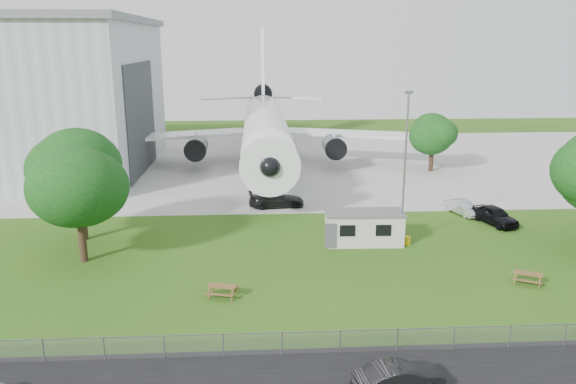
{
  "coord_description": "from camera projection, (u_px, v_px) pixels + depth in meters",
  "views": [
    {
      "loc": [
        -3.17,
        -35.28,
        15.66
      ],
      "look_at": [
        -0.68,
        8.0,
        4.0
      ],
      "focal_mm": 35.0,
      "sensor_mm": 36.0,
      "label": 1
    }
  ],
  "objects": [
    {
      "name": "airliner",
      "position": [
        265.0,
        126.0,
        71.34
      ],
      "size": [
        46.36,
        47.73,
        17.69
      ],
      "color": "white",
      "rests_on": "ground"
    },
    {
      "name": "tree_west_small",
      "position": [
        78.0,
        193.0,
        40.03
      ],
      "size": [
        6.99,
        6.99,
        8.67
      ],
      "color": "#382619",
      "rests_on": "ground"
    },
    {
      "name": "tree_far_apron",
      "position": [
        433.0,
        134.0,
        68.82
      ],
      "size": [
        5.55,
        5.55,
        7.47
      ],
      "color": "#382619",
      "rests_on": "ground"
    },
    {
      "name": "site_cabin",
      "position": [
        364.0,
        228.0,
        44.69
      ],
      "size": [
        6.79,
        2.87,
        2.62
      ],
      "color": "beige",
      "rests_on": "ground"
    },
    {
      "name": "car_centre_sedan",
      "position": [
        399.0,
        378.0,
        25.76
      ],
      "size": [
        4.44,
        2.36,
        1.39
      ],
      "primitive_type": "imported",
      "rotation": [
        0.0,
        0.0,
        1.79
      ],
      "color": "black",
      "rests_on": "ground"
    },
    {
      "name": "car_ne_sedan",
      "position": [
        463.0,
        208.0,
        52.35
      ],
      "size": [
        2.62,
        4.16,
        1.29
      ],
      "primitive_type": "imported",
      "rotation": [
        0.0,
        0.0,
        0.35
      ],
      "color": "#B2B4BA",
      "rests_on": "ground"
    },
    {
      "name": "lamp_mast",
      "position": [
        404.0,
        171.0,
        43.13
      ],
      "size": [
        0.16,
        0.16,
        12.0
      ],
      "primitive_type": "cylinder",
      "color": "slate",
      "rests_on": "ground"
    },
    {
      "name": "car_apron_van",
      "position": [
        276.0,
        199.0,
        54.64
      ],
      "size": [
        5.56,
        2.71,
        1.56
      ],
      "primitive_type": "imported",
      "rotation": [
        0.0,
        0.0,
        1.67
      ],
      "color": "black",
      "rests_on": "ground"
    },
    {
      "name": "ground",
      "position": [
        305.0,
        279.0,
        38.25
      ],
      "size": [
        160.0,
        160.0,
        0.0
      ],
      "primitive_type": "plane",
      "color": "#3B6A17"
    },
    {
      "name": "picnic_west",
      "position": [
        223.0,
        297.0,
        35.58
      ],
      "size": [
        2.13,
        1.92,
        0.76
      ],
      "primitive_type": null,
      "rotation": [
        0.0,
        0.0,
        -0.27
      ],
      "color": "brown",
      "rests_on": "ground"
    },
    {
      "name": "concrete_apron",
      "position": [
        280.0,
        163.0,
        74.89
      ],
      "size": [
        120.0,
        46.0,
        0.03
      ],
      "primitive_type": "cube",
      "color": "#B7B7B2",
      "rests_on": "ground"
    },
    {
      "name": "fence",
      "position": [
        320.0,
        353.0,
        29.1
      ],
      "size": [
        58.0,
        0.04,
        1.3
      ],
      "primitive_type": "cube",
      "color": "gray",
      "rests_on": "ground"
    },
    {
      "name": "tree_west_big",
      "position": [
        78.0,
        170.0,
        44.43
      ],
      "size": [
        7.81,
        7.81,
        9.73
      ],
      "color": "#382619",
      "rests_on": "ground"
    },
    {
      "name": "car_ne_hatch",
      "position": [
        495.0,
        215.0,
        49.49
      ],
      "size": [
        3.2,
        5.05,
        1.6
      ],
      "primitive_type": "imported",
      "rotation": [
        0.0,
        0.0,
        0.3
      ],
      "color": "black",
      "rests_on": "ground"
    },
    {
      "name": "picnic_east",
      "position": [
        527.0,
        284.0,
        37.5
      ],
      "size": [
        2.3,
        2.18,
        0.76
      ],
      "primitive_type": null,
      "rotation": [
        0.0,
        0.0,
        -0.5
      ],
      "color": "brown",
      "rests_on": "ground"
    }
  ]
}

